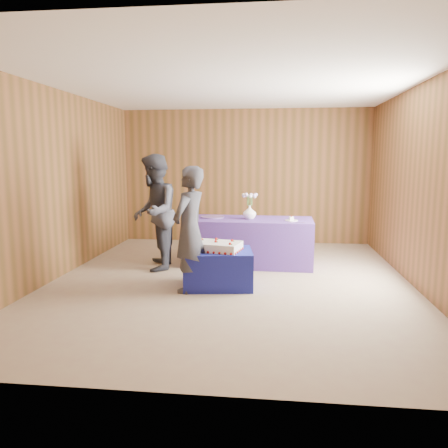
% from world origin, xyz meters
% --- Properties ---
extents(ground, '(6.00, 6.00, 0.00)m').
position_xyz_m(ground, '(0.00, 0.00, 0.00)').
color(ground, gray).
rests_on(ground, ground).
extents(room_shell, '(5.04, 6.04, 2.72)m').
position_xyz_m(room_shell, '(0.00, 0.00, 1.80)').
color(room_shell, brown).
rests_on(room_shell, ground).
extents(cake_table, '(0.99, 0.81, 0.50)m').
position_xyz_m(cake_table, '(-0.13, -0.26, 0.25)').
color(cake_table, '#1B2498').
rests_on(cake_table, ground).
extents(serving_table, '(2.02, 0.95, 0.75)m').
position_xyz_m(serving_table, '(0.22, 1.05, 0.38)').
color(serving_table, '#513799').
rests_on(serving_table, ground).
extents(sheet_cake, '(0.74, 0.57, 0.15)m').
position_xyz_m(sheet_cake, '(-0.16, -0.28, 0.56)').
color(sheet_cake, silver).
rests_on(sheet_cake, cake_table).
extents(vase, '(0.28, 0.28, 0.22)m').
position_xyz_m(vase, '(0.21, 1.02, 0.86)').
color(vase, white).
rests_on(vase, serving_table).
extents(flower_spray, '(0.25, 0.25, 0.19)m').
position_xyz_m(flower_spray, '(0.21, 1.02, 1.13)').
color(flower_spray, '#35692A').
rests_on(flower_spray, vase).
extents(platter, '(0.47, 0.47, 0.02)m').
position_xyz_m(platter, '(-0.40, 1.12, 0.76)').
color(platter, '#6B4A95').
rests_on(platter, serving_table).
extents(plate, '(0.26, 0.26, 0.01)m').
position_xyz_m(plate, '(0.87, 0.90, 0.76)').
color(plate, white).
rests_on(plate, serving_table).
extents(cake_slice, '(0.08, 0.07, 0.07)m').
position_xyz_m(cake_slice, '(0.87, 0.90, 0.79)').
color(cake_slice, silver).
rests_on(cake_slice, plate).
extents(knife, '(0.26, 0.08, 0.00)m').
position_xyz_m(knife, '(0.94, 0.73, 0.75)').
color(knife, '#BABBBF').
rests_on(knife, serving_table).
extents(guest_left, '(0.56, 0.69, 1.63)m').
position_xyz_m(guest_left, '(-0.47, -0.49, 0.81)').
color(guest_left, '#32333C').
rests_on(guest_left, ground).
extents(guest_right, '(0.81, 0.97, 1.79)m').
position_xyz_m(guest_right, '(-1.23, 0.56, 0.89)').
color(guest_right, '#35363F').
rests_on(guest_right, ground).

